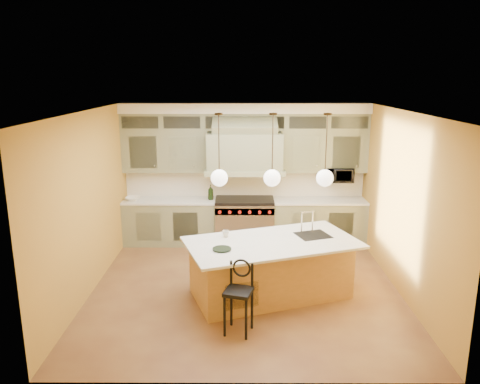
{
  "coord_description": "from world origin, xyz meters",
  "views": [
    {
      "loc": [
        -0.06,
        -7.17,
        3.42
      ],
      "look_at": [
        -0.09,
        0.7,
        1.46
      ],
      "focal_mm": 35.0,
      "sensor_mm": 36.0,
      "label": 1
    }
  ],
  "objects_px": {
    "counter_stool": "(239,293)",
    "range": "(245,221)",
    "microwave": "(339,175)",
    "kitchen_island": "(271,267)"
  },
  "relations": [
    {
      "from": "range",
      "to": "kitchen_island",
      "type": "distance_m",
      "value": 2.43
    },
    {
      "from": "microwave",
      "to": "counter_stool",
      "type": "bearing_deg",
      "value": -119.42
    },
    {
      "from": "range",
      "to": "kitchen_island",
      "type": "xyz_separation_m",
      "value": [
        0.41,
        -2.39,
        -0.02
      ]
    },
    {
      "from": "kitchen_island",
      "to": "counter_stool",
      "type": "bearing_deg",
      "value": -133.35
    },
    {
      "from": "microwave",
      "to": "range",
      "type": "bearing_deg",
      "value": -176.88
    },
    {
      "from": "range",
      "to": "microwave",
      "type": "distance_m",
      "value": 2.18
    },
    {
      "from": "counter_stool",
      "to": "microwave",
      "type": "bearing_deg",
      "value": 76.83
    },
    {
      "from": "range",
      "to": "counter_stool",
      "type": "relative_size",
      "value": 1.18
    },
    {
      "from": "counter_stool",
      "to": "range",
      "type": "bearing_deg",
      "value": 104.72
    },
    {
      "from": "range",
      "to": "microwave",
      "type": "height_order",
      "value": "microwave"
    }
  ]
}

